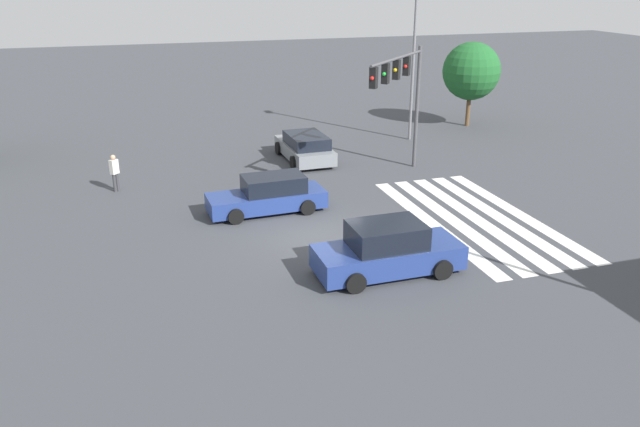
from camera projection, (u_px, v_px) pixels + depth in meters
name	position (u px, v px, depth m)	size (l,w,h in m)	color
ground_plane	(320.00, 237.00, 22.75)	(139.15, 139.15, 0.00)	#3D3F44
crosswalk_markings	(475.00, 218.00, 24.53)	(10.07, 4.40, 0.01)	silver
traffic_signal_mast	(402.00, 83.00, 27.58)	(4.22, 4.22, 5.85)	#47474C
car_0	(305.00, 147.00, 31.81)	(4.59, 2.31, 1.41)	gray
car_1	(269.00, 195.00, 24.95)	(2.07, 4.76, 1.49)	navy
car_2	(388.00, 251.00, 19.80)	(2.14, 4.74, 1.71)	navy
pedestrian	(115.00, 171.00, 27.23)	(0.41, 0.41, 1.65)	#38383D
street_light_pole_b	(414.00, 48.00, 34.23)	(0.80, 0.36, 8.69)	slate
tree_corner_a	(471.00, 71.00, 38.07)	(3.51, 3.51, 5.15)	brown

